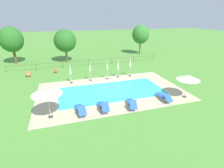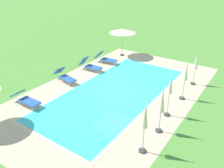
{
  "view_description": "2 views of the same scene",
  "coord_description": "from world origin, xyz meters",
  "px_view_note": "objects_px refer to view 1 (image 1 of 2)",
  "views": [
    {
      "loc": [
        -4.74,
        -15.4,
        7.41
      ],
      "look_at": [
        0.2,
        0.5,
        0.6
      ],
      "focal_mm": 26.76,
      "sensor_mm": 36.0,
      "label": 1
    },
    {
      "loc": [
        10.63,
        7.06,
        7.0
      ],
      "look_at": [
        0.55,
        0.15,
        0.84
      ],
      "focal_mm": 36.96,
      "sensor_mm": 36.0,
      "label": 2
    }
  ],
  "objects_px": {
    "patio_umbrella_closed_row_mid_west": "(130,64)",
    "patio_umbrella_closed_row_west": "(107,67)",
    "sun_lounger_north_end": "(103,106)",
    "patio_umbrella_open_by_bench": "(188,78)",
    "tree_far_west": "(11,40)",
    "patio_umbrella_closed_row_centre": "(90,68)",
    "sun_lounger_north_mid": "(80,109)",
    "tree_west_mid": "(141,34)",
    "tree_centre": "(65,41)",
    "patio_umbrella_closed_row_mid_east": "(70,71)",
    "sun_lounger_north_near_steps": "(131,103)",
    "patio_umbrella_open_foreground": "(47,92)",
    "sun_lounger_north_far": "(163,96)",
    "patio_umbrella_closed_row_east": "(118,65)",
    "terracotta_urn_near_fence": "(56,71)",
    "terracotta_urn_by_tree": "(28,74)"
  },
  "relations": [
    {
      "from": "patio_umbrella_closed_row_mid_west",
      "to": "patio_umbrella_closed_row_west",
      "type": "bearing_deg",
      "value": -176.4
    },
    {
      "from": "sun_lounger_north_end",
      "to": "patio_umbrella_open_by_bench",
      "type": "height_order",
      "value": "patio_umbrella_open_by_bench"
    },
    {
      "from": "tree_far_west",
      "to": "patio_umbrella_closed_row_centre",
      "type": "bearing_deg",
      "value": -47.82
    },
    {
      "from": "sun_lounger_north_mid",
      "to": "tree_west_mid",
      "type": "bearing_deg",
      "value": 52.76
    },
    {
      "from": "tree_far_west",
      "to": "tree_centre",
      "type": "xyz_separation_m",
      "value": [
        8.17,
        -1.39,
        -0.34
      ]
    },
    {
      "from": "patio_umbrella_closed_row_mid_west",
      "to": "patio_umbrella_closed_row_mid_east",
      "type": "xyz_separation_m",
      "value": [
        -7.61,
        -0.19,
        -0.22
      ]
    },
    {
      "from": "sun_lounger_north_near_steps",
      "to": "tree_west_mid",
      "type": "relative_size",
      "value": 0.35
    },
    {
      "from": "patio_umbrella_open_foreground",
      "to": "patio_umbrella_closed_row_mid_west",
      "type": "relative_size",
      "value": 0.97
    },
    {
      "from": "sun_lounger_north_far",
      "to": "tree_far_west",
      "type": "bearing_deg",
      "value": 130.91
    },
    {
      "from": "sun_lounger_north_near_steps",
      "to": "patio_umbrella_open_foreground",
      "type": "relative_size",
      "value": 0.84
    },
    {
      "from": "sun_lounger_north_end",
      "to": "tree_west_mid",
      "type": "distance_m",
      "value": 23.6
    },
    {
      "from": "sun_lounger_north_near_steps",
      "to": "patio_umbrella_open_by_bench",
      "type": "bearing_deg",
      "value": 2.1
    },
    {
      "from": "sun_lounger_north_mid",
      "to": "sun_lounger_north_end",
      "type": "distance_m",
      "value": 1.9
    },
    {
      "from": "patio_umbrella_open_foreground",
      "to": "tree_west_mid",
      "type": "xyz_separation_m",
      "value": [
        17.07,
        19.31,
        1.78
      ]
    },
    {
      "from": "patio_umbrella_closed_row_centre",
      "to": "patio_umbrella_closed_row_east",
      "type": "relative_size",
      "value": 0.99
    },
    {
      "from": "sun_lounger_north_far",
      "to": "terracotta_urn_near_fence",
      "type": "xyz_separation_m",
      "value": [
        -9.73,
        11.28,
        0.02
      ]
    },
    {
      "from": "patio_umbrella_closed_row_mid_west",
      "to": "tree_far_west",
      "type": "height_order",
      "value": "tree_far_west"
    },
    {
      "from": "patio_umbrella_closed_row_mid_west",
      "to": "tree_west_mid",
      "type": "height_order",
      "value": "tree_west_mid"
    },
    {
      "from": "sun_lounger_north_near_steps",
      "to": "terracotta_urn_near_fence",
      "type": "distance_m",
      "value": 13.23
    },
    {
      "from": "sun_lounger_north_mid",
      "to": "sun_lounger_north_far",
      "type": "relative_size",
      "value": 0.96
    },
    {
      "from": "sun_lounger_north_end",
      "to": "patio_umbrella_open_foreground",
      "type": "xyz_separation_m",
      "value": [
        -4.22,
        0.17,
        1.8
      ]
    },
    {
      "from": "sun_lounger_north_near_steps",
      "to": "patio_umbrella_closed_row_centre",
      "type": "relative_size",
      "value": 0.85
    },
    {
      "from": "patio_umbrella_closed_row_mid_east",
      "to": "tree_west_mid",
      "type": "xyz_separation_m",
      "value": [
        14.92,
        12.32,
        2.5
      ]
    },
    {
      "from": "patio_umbrella_open_by_bench",
      "to": "patio_umbrella_closed_row_west",
      "type": "distance_m",
      "value": 9.28
    },
    {
      "from": "sun_lounger_north_end",
      "to": "patio_umbrella_open_foreground",
      "type": "distance_m",
      "value": 4.59
    },
    {
      "from": "sun_lounger_north_near_steps",
      "to": "tree_far_west",
      "type": "xyz_separation_m",
      "value": [
        -12.65,
        18.92,
        3.54
      ]
    },
    {
      "from": "patio_umbrella_open_by_bench",
      "to": "patio_umbrella_closed_row_mid_west",
      "type": "distance_m",
      "value": 7.85
    },
    {
      "from": "sun_lounger_north_near_steps",
      "to": "patio_umbrella_closed_row_mid_west",
      "type": "relative_size",
      "value": 0.81
    },
    {
      "from": "tree_west_mid",
      "to": "patio_umbrella_closed_row_east",
      "type": "bearing_deg",
      "value": -126.48
    },
    {
      "from": "sun_lounger_north_near_steps",
      "to": "patio_umbrella_closed_row_west",
      "type": "bearing_deg",
      "value": 90.81
    },
    {
      "from": "sun_lounger_north_near_steps",
      "to": "tree_west_mid",
      "type": "bearing_deg",
      "value": 62.26
    },
    {
      "from": "patio_umbrella_open_foreground",
      "to": "sun_lounger_north_mid",
      "type": "bearing_deg",
      "value": -2.24
    },
    {
      "from": "patio_umbrella_closed_row_west",
      "to": "sun_lounger_north_end",
      "type": "bearing_deg",
      "value": -108.5
    },
    {
      "from": "terracotta_urn_near_fence",
      "to": "tree_far_west",
      "type": "distance_m",
      "value": 10.3
    },
    {
      "from": "patio_umbrella_open_foreground",
      "to": "patio_umbrella_closed_row_east",
      "type": "relative_size",
      "value": 1.0
    },
    {
      "from": "tree_centre",
      "to": "sun_lounger_north_near_steps",
      "type": "bearing_deg",
      "value": -75.67
    },
    {
      "from": "sun_lounger_north_near_steps",
      "to": "patio_umbrella_open_by_bench",
      "type": "height_order",
      "value": "patio_umbrella_open_by_bench"
    },
    {
      "from": "sun_lounger_north_mid",
      "to": "patio_umbrella_open_foreground",
      "type": "relative_size",
      "value": 0.81
    },
    {
      "from": "patio_umbrella_open_foreground",
      "to": "tree_centre",
      "type": "bearing_deg",
      "value": 82.56
    },
    {
      "from": "patio_umbrella_closed_row_west",
      "to": "tree_west_mid",
      "type": "distance_m",
      "value": 16.34
    },
    {
      "from": "patio_umbrella_closed_row_mid_east",
      "to": "tree_far_west",
      "type": "height_order",
      "value": "tree_far_west"
    },
    {
      "from": "patio_umbrella_closed_row_west",
      "to": "patio_umbrella_closed_row_mid_west",
      "type": "xyz_separation_m",
      "value": [
        3.15,
        0.2,
        0.09
      ]
    },
    {
      "from": "sun_lounger_north_near_steps",
      "to": "terracotta_urn_by_tree",
      "type": "xyz_separation_m",
      "value": [
        -9.75,
        11.06,
        0.02
      ]
    },
    {
      "from": "sun_lounger_north_end",
      "to": "tree_centre",
      "type": "distance_m",
      "value": 17.72
    },
    {
      "from": "patio_umbrella_open_foreground",
      "to": "terracotta_urn_near_fence",
      "type": "height_order",
      "value": "patio_umbrella_open_foreground"
    },
    {
      "from": "sun_lounger_north_mid",
      "to": "patio_umbrella_closed_row_mid_west",
      "type": "bearing_deg",
      "value": 44.35
    },
    {
      "from": "sun_lounger_north_near_steps",
      "to": "sun_lounger_north_end",
      "type": "bearing_deg",
      "value": 175.14
    },
    {
      "from": "sun_lounger_north_near_steps",
      "to": "patio_umbrella_closed_row_centre",
      "type": "xyz_separation_m",
      "value": [
        -2.25,
        7.44,
        1.18
      ]
    },
    {
      "from": "sun_lounger_north_end",
      "to": "patio_umbrella_closed_row_west",
      "type": "bearing_deg",
      "value": 71.5
    },
    {
      "from": "sun_lounger_north_mid",
      "to": "patio_umbrella_closed_row_centre",
      "type": "distance_m",
      "value": 7.56
    }
  ]
}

